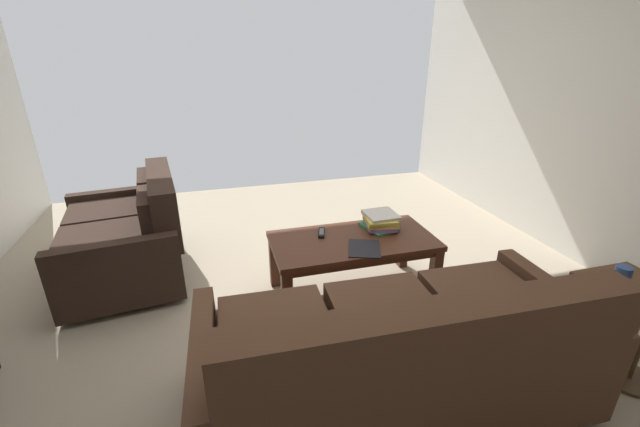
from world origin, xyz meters
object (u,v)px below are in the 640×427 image
coffee_mug (622,275)px  loose_magazine (364,248)px  book_stack (380,221)px  tv_remote (322,233)px  sofa_main (400,355)px  coffee_table (353,247)px  loveseat_near (129,235)px  end_table (628,304)px

coffee_mug → loose_magazine: 1.46m
book_stack → loose_magazine: 0.39m
tv_remote → loose_magazine: bearing=125.2°
coffee_mug → book_stack: (0.85, -1.25, -0.11)m
loose_magazine → coffee_mug: bearing=158.8°
sofa_main → loose_magazine: size_ratio=7.39×
coffee_table → book_stack: book_stack is taller
sofa_main → tv_remote: size_ratio=11.97×
loveseat_near → book_stack: bearing=161.9°
sofa_main → coffee_mug: (-1.25, 0.04, 0.28)m
book_stack → end_table: bearing=124.8°
sofa_main → coffee_table: size_ratio=1.67×
loveseat_near → tv_remote: bearing=157.0°
sofa_main → loveseat_near: 2.36m
loveseat_near → coffee_table: bearing=155.5°
sofa_main → tv_remote: sofa_main is taller
sofa_main → loose_magazine: bearing=-100.2°
end_table → tv_remote: bearing=-43.8°
book_stack → loose_magazine: size_ratio=1.23×
coffee_mug → tv_remote: bearing=-44.0°
coffee_mug → loose_magazine: bearing=-41.2°
coffee_table → loveseat_near: bearing=-24.5°
loveseat_near → book_stack: 2.01m
loveseat_near → coffee_mug: size_ratio=13.28×
loveseat_near → tv_remote: size_ratio=8.17×
loose_magazine → sofa_main: bearing=99.7°
loveseat_near → loose_magazine: (-1.66, 0.92, 0.11)m
sofa_main → tv_remote: (0.06, -1.22, 0.11)m
sofa_main → end_table: 1.31m
coffee_table → loose_magazine: (-0.02, 0.17, 0.07)m
coffee_table → end_table: (-1.16, 1.17, 0.07)m
coffee_table → coffee_mug: coffee_mug is taller
sofa_main → loveseat_near: bearing=-50.8°
coffee_table → end_table: bearing=134.8°
coffee_mug → loose_magazine: coffee_mug is taller
end_table → tv_remote: size_ratio=3.49×
coffee_table → book_stack: 0.32m
loveseat_near → loose_magazine: loveseat_near is taller
sofa_main → book_stack: 1.29m
end_table → tv_remote: end_table is taller
loveseat_near → loose_magazine: 1.90m
coffee_table → loose_magazine: loose_magazine is taller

